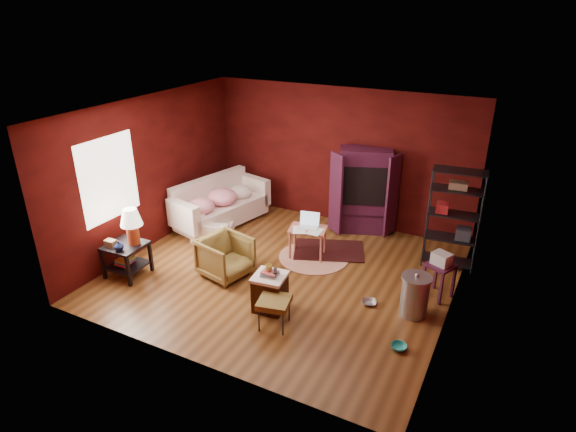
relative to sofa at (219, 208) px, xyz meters
name	(u,v)px	position (x,y,z in m)	size (l,w,h in m)	color
room	(280,198)	(2.05, -1.16, 1.03)	(5.54, 5.04, 2.84)	brown
sofa	(219,208)	(0.00, 0.00, 0.00)	(1.89, 0.55, 0.74)	white
armchair	(225,255)	(1.26, -1.64, 0.01)	(0.74, 0.70, 0.77)	black
pet_bowl_steel	(370,298)	(3.72, -1.36, -0.26)	(0.23, 0.06, 0.23)	#B2B5B9
pet_bowl_turquoise	(399,343)	(4.41, -2.19, -0.26)	(0.22, 0.07, 0.22)	#28BAB7
vase	(119,246)	(-0.16, -2.58, 0.29)	(0.16, 0.16, 0.16)	#0B143B
mug	(269,267)	(2.37, -2.13, 0.33)	(0.12, 0.09, 0.12)	#DFCD6D
side_table	(129,236)	(-0.18, -2.34, 0.35)	(0.63, 0.63, 1.21)	black
sofa_cushions	(219,205)	(-0.02, 0.03, 0.07)	(1.31, 2.26, 0.89)	white
hamper	(270,291)	(2.40, -2.15, -0.07)	(0.53, 0.53, 0.66)	#3F220E
footstool	(274,303)	(2.67, -2.51, 0.02)	(0.52, 0.52, 0.45)	black
rug_round	(314,257)	(2.34, -0.40, -0.36)	(1.36, 1.36, 0.01)	#EEDEC7
rug_oriental	(329,250)	(2.49, -0.03, -0.35)	(1.51, 1.28, 0.01)	#451212
laptop_desk	(308,231)	(2.21, -0.39, 0.13)	(0.74, 0.63, 0.81)	#D27260
tv_armoire	(364,189)	(2.72, 1.11, 0.52)	(1.27, 0.98, 1.71)	#4E1633
wire_shelving	(455,215)	(4.57, 0.42, 0.61)	(0.90, 0.46, 1.78)	#282B30
small_stand	(441,264)	(4.60, -0.65, 0.21)	(0.51, 0.51, 0.77)	#4E1633
trash_can	(415,295)	(4.38, -1.31, -0.04)	(0.57, 0.57, 0.70)	#AEAFB6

